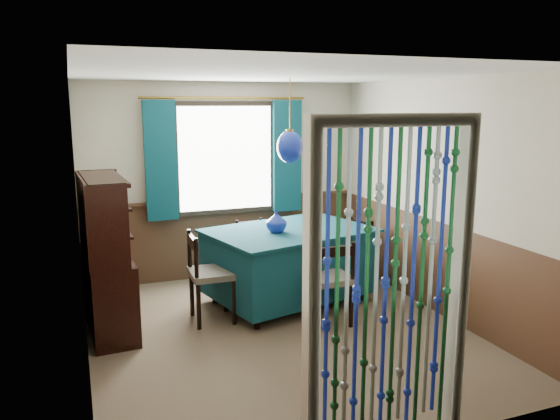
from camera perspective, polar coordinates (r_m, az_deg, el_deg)
name	(u,v)px	position (r m, az deg, el deg)	size (l,w,h in m)	color
floor	(280,332)	(5.56, 0.01, -12.64)	(4.00, 4.00, 0.00)	brown
ceiling	(280,74)	(5.09, 0.01, 14.07)	(4.00, 4.00, 0.00)	silver
wall_back	(225,181)	(7.06, -5.79, 3.02)	(3.60, 3.60, 0.00)	#BEB49C
wall_front	(396,267)	(3.44, 12.03, -5.84)	(3.60, 3.60, 0.00)	#BEB49C
wall_left	(79,224)	(4.85, -20.27, -1.33)	(4.00, 4.00, 0.00)	#BEB49C
wall_right	(438,197)	(6.05, 16.16, 1.27)	(4.00, 4.00, 0.00)	#BEB49C
wainscot_back	(226,238)	(7.19, -5.64, -2.93)	(3.60, 3.60, 0.00)	#472B1B
wainscot_front	(390,378)	(3.74, 11.42, -16.85)	(3.60, 3.60, 0.00)	#472B1B
wainscot_left	(87,308)	(5.06, -19.52, -9.65)	(4.00, 4.00, 0.00)	#472B1B
wainscot_right	(433,265)	(6.21, 15.68, -5.57)	(4.00, 4.00, 0.00)	#472B1B
window	(225,158)	(6.98, -5.73, 5.40)	(1.32, 0.12, 1.42)	black
doorway	(390,295)	(3.55, 11.37, -8.67)	(1.16, 0.12, 2.18)	silver
dining_table	(289,261)	(6.20, 0.98, -5.30)	(1.99, 1.59, 0.85)	#0D3A44
chair_near	(330,280)	(5.60, 5.21, -7.29)	(0.45, 0.44, 0.89)	black
chair_far	(253,251)	(6.82, -2.81, -4.26)	(0.44, 0.42, 0.81)	black
chair_left	(209,274)	(5.71, -7.43, -6.68)	(0.46, 0.48, 0.95)	black
chair_right	(354,251)	(6.82, 7.70, -4.26)	(0.52, 0.53, 0.83)	black
sideboard	(107,277)	(5.70, -17.64, -6.65)	(0.48, 1.21, 1.55)	black
pendant_lamp	(290,147)	(5.97, 1.02, 6.63)	(0.28, 0.28, 0.91)	olive
vase_table	(276,222)	(5.95, -0.39, -1.30)	(0.21, 0.21, 0.22)	navy
bowl_shelf	(111,227)	(5.37, -17.20, -1.76)	(0.23, 0.23, 0.06)	beige
vase_sideboard	(109,237)	(5.94, -17.44, -2.70)	(0.19, 0.19, 0.19)	beige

